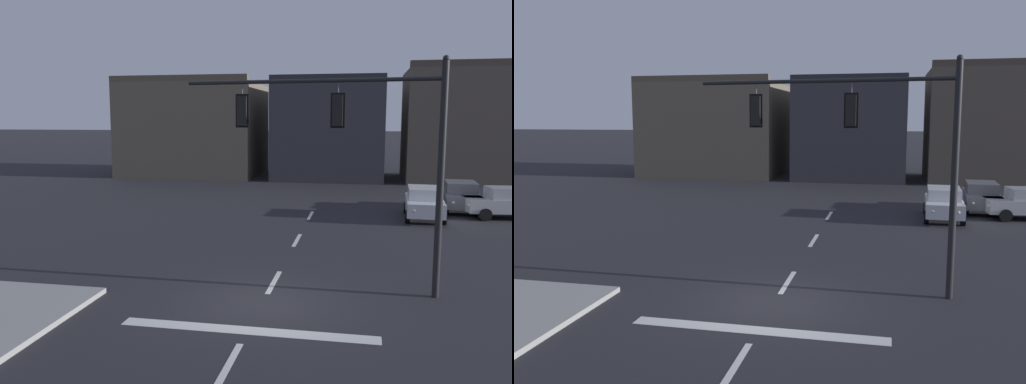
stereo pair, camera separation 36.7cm
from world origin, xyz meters
TOP-DOWN VIEW (x-y plane):
  - ground_plane at (0.00, 0.00)m, footprint 400.00×400.00m
  - stop_bar_paint at (0.00, -2.00)m, footprint 6.40×0.50m
  - lane_centreline at (0.00, 2.00)m, footprint 0.16×26.40m
  - signal_mast_near_side at (2.60, 1.71)m, footprint 7.68×0.86m
  - car_lot_nearside at (8.07, 17.19)m, footprint 2.13×4.54m
  - car_lot_farside at (5.81, 14.24)m, footprint 2.08×4.52m
  - building_row at (9.49, 33.03)m, footprint 57.68×11.94m

SIDE VIEW (x-z plane):
  - ground_plane at x=0.00m, z-range 0.00..0.00m
  - lane_centreline at x=0.00m, z-range 0.00..0.01m
  - stop_bar_paint at x=0.00m, z-range 0.00..0.01m
  - car_lot_nearside at x=8.07m, z-range 0.05..1.66m
  - car_lot_farside at x=5.81m, z-range 0.05..1.66m
  - building_row at x=9.49m, z-range -1.14..9.78m
  - signal_mast_near_side at x=2.60m, z-range 1.20..8.05m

